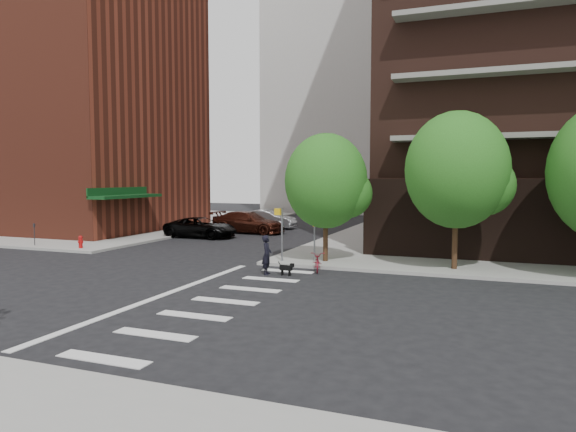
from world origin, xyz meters
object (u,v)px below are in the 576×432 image
parked_car_black (201,228)px  dog_walker (267,255)px  scooter (318,261)px  parked_car_maroon (248,222)px  fire_hydrant (81,241)px  parked_car_silver (268,219)px

parked_car_black → dog_walker: size_ratio=3.00×
scooter → parked_car_maroon: bearing=108.0°
fire_hydrant → parked_car_silver: 16.59m
parked_car_black → parked_car_maroon: bearing=-25.2°
parked_car_silver → parked_car_black: bearing=168.4°
scooter → dog_walker: (-1.84, -1.50, 0.40)m
fire_hydrant → dog_walker: 13.20m
fire_hydrant → dog_walker: bearing=-12.2°
dog_walker → parked_car_black: bearing=29.4°
parked_car_maroon → scooter: size_ratio=3.27×
fire_hydrant → parked_car_maroon: parked_car_maroon is taller
parked_car_maroon → scooter: parked_car_maroon is taller
parked_car_black → parked_car_silver: parked_car_silver is taller
parked_car_black → parked_car_maroon: 4.27m
parked_car_black → parked_car_maroon: parked_car_maroon is taller
parked_car_maroon → parked_car_silver: 3.87m
parked_car_black → dog_walker: 14.61m
parked_car_black → parked_car_silver: (1.83, 7.72, 0.05)m
fire_hydrant → parked_car_maroon: size_ratio=0.13×
parked_car_black → dog_walker: (9.72, -10.90, 0.14)m
parked_car_maroon → dog_walker: (7.89, -14.75, 0.03)m
fire_hydrant → parked_car_black: bearing=68.6°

